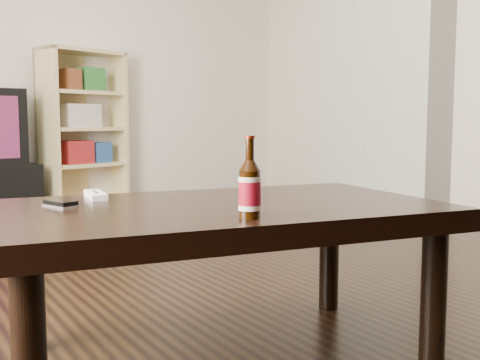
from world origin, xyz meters
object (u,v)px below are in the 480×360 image
beer_bottle (250,189)px  phone (61,204)px  coffee_table (221,225)px  remote (95,195)px  bookshelf (81,126)px

beer_bottle → phone: bearing=127.6°
coffee_table → phone: (-0.43, 0.21, 0.07)m
beer_bottle → coffee_table: bearing=75.1°
remote → coffee_table: bearing=-41.8°
bookshelf → remote: 3.31m
bookshelf → coffee_table: 3.58m
bookshelf → phone: 3.49m
phone → remote: bearing=23.2°
beer_bottle → phone: 0.59m
coffee_table → beer_bottle: 0.30m
phone → beer_bottle: bearing=-71.0°
coffee_table → phone: 0.48m
coffee_table → remote: remote is taller
phone → remote: remote is taller
bookshelf → beer_bottle: (-0.72, -3.77, -0.15)m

